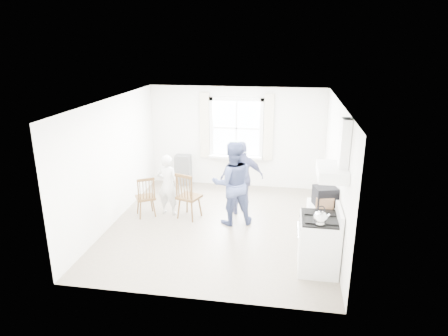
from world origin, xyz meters
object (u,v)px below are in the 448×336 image
windsor_chair_a (146,193)px  windsor_chair_b (186,192)px  person_left (168,185)px  low_cabinet (320,227)px  stereo_stack (325,196)px  person_right (242,178)px  person_mid (232,183)px  gas_stove (319,243)px

windsor_chair_a → windsor_chair_b: size_ratio=0.88×
windsor_chair_b → person_left: size_ratio=0.76×
low_cabinet → windsor_chair_b: bearing=162.9°
stereo_stack → person_right: 2.20m
stereo_stack → person_mid: 2.00m
gas_stove → stereo_stack: bearing=81.0°
windsor_chair_a → low_cabinet: bearing=-12.6°
low_cabinet → stereo_stack: bearing=-47.8°
windsor_chair_a → person_left: (0.42, 0.25, 0.12)m
person_left → person_right: 1.63m
windsor_chair_a → person_right: person_right is taller
low_cabinet → person_right: size_ratio=0.55×
gas_stove → windsor_chair_a: gas_stove is taller
low_cabinet → person_left: 3.39m
windsor_chair_a → person_right: bearing=16.0°
stereo_stack → person_left: 3.45m
gas_stove → windsor_chair_a: (-3.56, 1.51, 0.08)m
windsor_chair_b → low_cabinet: bearing=-17.1°
low_cabinet → stereo_stack: size_ratio=1.95×
low_cabinet → person_right: (-1.62, 1.39, 0.37)m
person_right → gas_stove: bearing=108.4°
windsor_chair_a → person_left: 0.50m
gas_stove → person_left: size_ratio=0.82×
stereo_stack → person_left: size_ratio=0.34×
low_cabinet → person_right: 2.16m
gas_stove → low_cabinet: bearing=84.3°
windsor_chair_b → windsor_chair_a: bearing=-177.6°
gas_stove → windsor_chair_a: bearing=157.0°
person_left → person_right: bearing=-160.3°
person_mid → low_cabinet: bearing=136.9°
windsor_chair_a → windsor_chair_b: windsor_chair_b is taller
gas_stove → person_right: bearing=126.6°
gas_stove → person_left: 3.61m
windsor_chair_a → windsor_chair_b: bearing=2.4°
person_mid → person_right: bearing=-120.8°
gas_stove → person_mid: (-1.68, 1.55, 0.40)m
person_left → windsor_chair_a: bearing=39.1°
person_left → person_mid: (1.46, -0.22, 0.20)m
person_mid → person_right: (0.13, 0.54, -0.06)m
windsor_chair_a → windsor_chair_b: 0.89m
windsor_chair_a → person_mid: bearing=1.1°
gas_stove → low_cabinet: 0.70m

